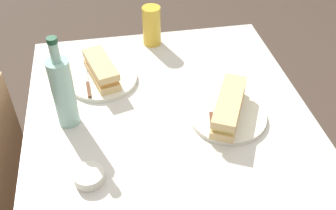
% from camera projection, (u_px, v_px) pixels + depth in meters
% --- Properties ---
extents(dining_table, '(0.95, 0.89, 0.76)m').
position_uv_depth(dining_table, '(168.00, 137.00, 1.36)').
color(dining_table, beige).
rests_on(dining_table, ground).
extents(plate_near, '(0.24, 0.24, 0.01)m').
position_uv_depth(plate_near, '(228.00, 117.00, 1.24)').
color(plate_near, silver).
rests_on(plate_near, dining_table).
extents(baguette_sandwich_near, '(0.24, 0.17, 0.07)m').
position_uv_depth(baguette_sandwich_near, '(229.00, 107.00, 1.21)').
color(baguette_sandwich_near, '#DBB77A').
rests_on(baguette_sandwich_near, plate_near).
extents(knife_near, '(0.18, 0.05, 0.01)m').
position_uv_depth(knife_near, '(211.00, 113.00, 1.23)').
color(knife_near, silver).
rests_on(knife_near, plate_near).
extents(plate_far, '(0.24, 0.24, 0.01)m').
position_uv_depth(plate_far, '(102.00, 79.00, 1.38)').
color(plate_far, silver).
rests_on(plate_far, dining_table).
extents(baguette_sandwich_far, '(0.21, 0.12, 0.07)m').
position_uv_depth(baguette_sandwich_far, '(101.00, 70.00, 1.35)').
color(baguette_sandwich_far, '#DBB77A').
rests_on(baguette_sandwich_far, plate_far).
extents(knife_far, '(0.18, 0.02, 0.01)m').
position_uv_depth(knife_far, '(87.00, 83.00, 1.35)').
color(knife_far, silver).
rests_on(knife_far, plate_far).
extents(water_bottle, '(0.07, 0.07, 0.30)m').
position_uv_depth(water_bottle, '(63.00, 91.00, 1.15)').
color(water_bottle, '#99C6B7').
rests_on(water_bottle, dining_table).
extents(beer_glass, '(0.07, 0.07, 0.15)m').
position_uv_depth(beer_glass, '(152.00, 26.00, 1.52)').
color(beer_glass, gold).
rests_on(beer_glass, dining_table).
extents(olive_bowl, '(0.08, 0.08, 0.03)m').
position_uv_depth(olive_bowl, '(89.00, 176.00, 1.05)').
color(olive_bowl, silver).
rests_on(olive_bowl, dining_table).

